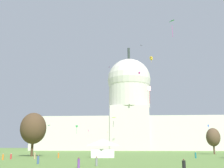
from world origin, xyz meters
TOP-DOWN VIEW (x-y plane):
  - capitol_building at (1.20, 175.82)m, footprint 137.12×31.49m
  - event_tent at (-5.68, 55.58)m, footprint 7.14×6.57m
  - tree_east_mid at (34.91, 90.15)m, footprint 7.82×8.16m
  - tree_west_near at (-29.04, 63.30)m, footprint 11.20×11.57m
  - person_grey_aisle_center at (-3.33, 22.08)m, footprint 0.37×0.37m
  - person_orange_mid_center at (-27.83, 40.46)m, footprint 0.47×0.47m
  - person_denim_near_tent at (-14.74, 26.63)m, footprint 0.43×0.43m
  - person_red_back_right at (-27.58, 44.39)m, footprint 0.43×0.43m
  - person_teal_front_right at (19.40, 52.26)m, footprint 0.45×0.45m
  - person_orange_edge_west at (-17.32, 51.18)m, footprint 0.52×0.52m
  - person_tan_back_center at (-21.81, 45.15)m, footprint 0.42×0.42m
  - person_black_mid_left at (8.88, 10.43)m, footprint 0.61×0.61m
  - person_purple_near_tree_east at (-5.41, 17.20)m, footprint 0.42×0.42m
  - kite_green_mid at (12.20, 32.17)m, footprint 1.42×1.53m
  - kite_gold_high at (12.32, 102.18)m, footprint 1.60×1.57m
  - kite_black_high at (7.89, 117.59)m, footprint 1.53×1.70m
  - kite_pink_low at (-17.34, 103.65)m, footprint 0.54×0.47m
  - kite_red_low at (6.25, 30.81)m, footprint 0.81×0.47m
  - kite_magenta_high at (7.88, 144.46)m, footprint 1.21×1.25m
  - kite_cyan_low at (-26.55, 73.78)m, footprint 0.83×1.72m
  - kite_orange_low at (-12.22, 141.71)m, footprint 1.22×1.35m
  - kite_blue_low at (35.67, 99.07)m, footprint 0.55×0.14m
  - kite_lime_low at (-1.97, 42.21)m, footprint 1.24×0.99m
  - kite_violet_high at (-8.94, 111.74)m, footprint 0.98×1.19m
  - kite_green_low at (-17.28, 75.42)m, footprint 0.85×0.85m

SIDE VIEW (x-z plane):
  - person_red_back_right at x=-27.58m, z-range -0.07..1.38m
  - person_orange_mid_center at x=-27.83m, z-range -0.07..1.44m
  - person_orange_edge_west at x=-17.32m, z-range -0.07..1.51m
  - person_grey_aisle_center at x=-3.33m, z-range -0.06..1.51m
  - person_denim_near_tent at x=-14.74m, z-range -0.07..1.54m
  - person_purple_near_tree_east at x=-5.41m, z-range -0.06..1.54m
  - person_tan_back_center at x=-21.81m, z-range -0.07..1.61m
  - person_black_mid_left at x=8.88m, z-range -0.08..1.64m
  - person_teal_front_right at x=19.40m, z-range -0.08..1.67m
  - event_tent at x=-5.68m, z-range 0.01..5.14m
  - tree_east_mid at x=34.91m, z-range 1.45..11.69m
  - tree_west_near at x=-29.04m, z-range 1.86..15.60m
  - kite_lime_low at x=-1.97m, z-range 8.45..10.51m
  - kite_pink_low at x=-17.34m, z-range 7.74..11.39m
  - kite_green_low at x=-17.28m, z-range 8.57..11.60m
  - kite_cyan_low at x=-26.55m, z-range 10.04..10.40m
  - kite_orange_low at x=-12.22m, z-range 8.58..12.36m
  - kite_blue_low at x=35.67m, z-range 9.06..13.00m
  - kite_red_low at x=6.25m, z-range 12.47..16.13m
  - capitol_building at x=1.20m, z-range -14.35..61.18m
  - kite_green_mid at x=12.20m, z-range 27.70..31.46m
  - kite_violet_high at x=-8.94m, z-range 41.69..42.11m
  - kite_gold_high at x=12.32m, z-range 42.36..45.28m
  - kite_magenta_high at x=7.88m, z-range 46.22..49.47m
  - kite_black_high at x=7.89m, z-range 55.57..55.82m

